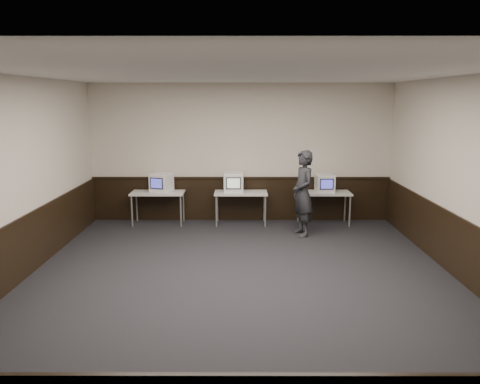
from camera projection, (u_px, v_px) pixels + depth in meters
The scene contains 17 objects.
floor at pixel (241, 284), 7.28m from camera, with size 8.00×8.00×0.00m, color black.
ceiling at pixel (241, 73), 6.65m from camera, with size 8.00×8.00×0.00m, color white.
back_wall at pixel (241, 153), 10.89m from camera, with size 7.00×7.00×0.00m, color beige.
front_wall at pixel (241, 293), 3.04m from camera, with size 7.00×7.00×0.00m, color beige.
left_wall at pixel (6, 183), 6.97m from camera, with size 8.00×8.00×0.00m, color beige.
right_wall at pixel (476, 184), 6.96m from camera, with size 8.00×8.00×0.00m, color beige.
wainscot_back at pixel (241, 199), 11.08m from camera, with size 6.98×0.04×1.00m, color black.
wainscot_left at pixel (15, 254), 7.19m from camera, with size 0.04×7.98×1.00m, color black.
wainscot_right at pixel (467, 254), 7.17m from camera, with size 0.04×7.98×1.00m, color black.
wainscot_rail at pixel (241, 178), 10.96m from camera, with size 6.98×0.06×0.04m, color black.
desk_left at pixel (158, 195), 10.68m from camera, with size 1.20×0.60×0.75m.
desk_center at pixel (241, 195), 10.67m from camera, with size 1.20×0.60×0.75m.
desk_right at pixel (324, 195), 10.67m from camera, with size 1.20×0.60×0.75m.
emac_left at pixel (161, 183), 10.65m from camera, with size 0.55×0.56×0.42m.
emac_center at pixel (234, 182), 10.63m from camera, with size 0.44×0.48×0.44m.
emac_right at pixel (325, 183), 10.61m from camera, with size 0.42×0.45×0.41m.
person at pixel (303, 193), 9.75m from camera, with size 0.66×0.43×1.80m, color #24252A.
Camera 1 is at (0.00, -6.85, 2.84)m, focal length 35.00 mm.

